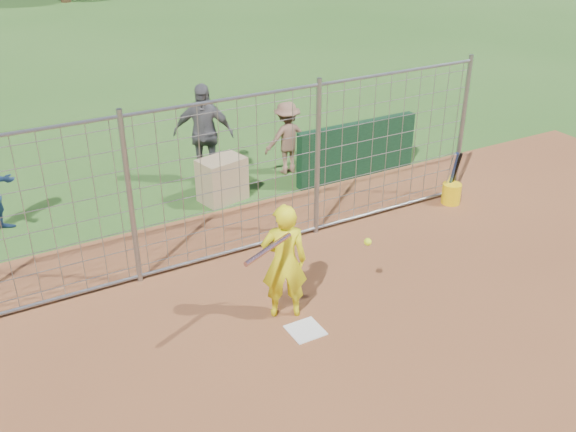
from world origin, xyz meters
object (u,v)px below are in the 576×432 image
bystander_b (203,134)px  equipment_bin (222,179)px  batter (284,262)px  bucket_with_bats (451,191)px  bystander_c (287,138)px

bystander_b → equipment_bin: size_ratio=2.42×
batter → bucket_with_bats: 4.55m
batter → bystander_b: 4.62m
batter → bystander_c: batter is taller
equipment_bin → bystander_b: bearing=74.3°
bystander_b → bucket_with_bats: bearing=-10.9°
bystander_c → equipment_bin: bearing=18.2°
batter → bucket_with_bats: batter is taller
equipment_bin → bucket_with_bats: bucket_with_bats is taller
batter → bystander_c: 4.79m
bystander_c → equipment_bin: size_ratio=1.81×
batter → equipment_bin: bearing=-77.9°
equipment_bin → bucket_with_bats: size_ratio=0.82×
batter → bucket_with_bats: (4.26, 1.49, -0.57)m
equipment_bin → bucket_with_bats: (3.54, -2.14, -0.15)m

